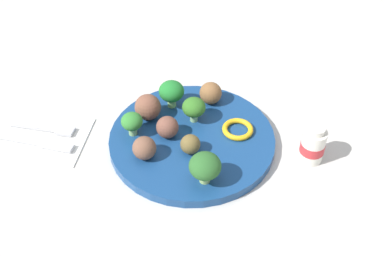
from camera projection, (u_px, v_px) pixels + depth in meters
ground_plane at (192, 144)px, 0.86m from camera, size 4.00×4.00×0.00m
plate at (192, 140)px, 0.86m from camera, size 0.28×0.28×0.02m
broccoli_floret_mid_right at (132, 123)px, 0.84m from camera, size 0.04×0.04×0.04m
broccoli_floret_front_right at (171, 92)px, 0.89m from camera, size 0.04×0.04×0.05m
broccoli_floret_back_left at (195, 108)px, 0.86m from camera, size 0.04×0.04×0.05m
broccoli_floret_front_left at (205, 166)px, 0.76m from camera, size 0.05×0.05×0.05m
meatball_mid_right at (144, 148)px, 0.80m from camera, size 0.04×0.04×0.04m
meatball_front_right at (211, 93)px, 0.91m from camera, size 0.04×0.04×0.04m
meatball_near_rim at (193, 144)px, 0.81m from camera, size 0.03×0.03×0.03m
meatball_far_rim at (167, 127)px, 0.84m from camera, size 0.04×0.04×0.04m
meatball_center at (148, 107)px, 0.87m from camera, size 0.05×0.05×0.05m
pepper_ring_back_right at (238, 129)px, 0.86m from camera, size 0.07×0.07×0.01m
napkin at (37, 136)px, 0.87m from camera, size 0.18×0.13×0.01m
fork at (45, 128)px, 0.88m from camera, size 0.12×0.03×0.01m
knife at (37, 142)px, 0.85m from camera, size 0.15×0.04×0.01m
yogurt_bottle at (313, 145)px, 0.81m from camera, size 0.04×0.04×0.07m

